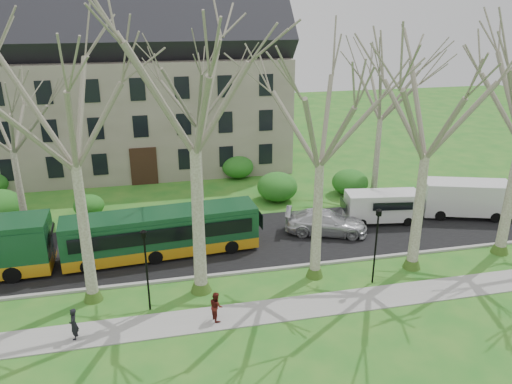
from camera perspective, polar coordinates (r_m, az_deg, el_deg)
ground at (r=27.61m, az=0.69°, el=-10.63°), size 120.00×120.00×0.00m
sidewalk at (r=25.55m, az=2.00°, el=-13.41°), size 70.00×2.00×0.06m
road at (r=32.31m, az=-1.53°, el=-5.62°), size 80.00×8.00×0.06m
curb at (r=28.83m, az=0.01°, el=-8.99°), size 80.00×0.25×0.14m
building at (r=47.37m, az=-13.39°, el=12.55°), size 26.50×12.20×16.00m
tree_row_verge at (r=24.98m, az=0.61°, el=3.58°), size 49.00×7.00×14.00m
tree_row_far at (r=35.20m, az=-5.49°, el=6.89°), size 33.00×7.00×12.00m
lamp_row at (r=25.49m, az=1.23°, el=-6.83°), size 36.22×0.22×4.30m
hedges at (r=39.30m, az=-10.63°, el=0.48°), size 30.60×8.60×2.00m
bus_follow at (r=30.54m, az=-10.70°, el=-4.59°), size 11.59×3.22×2.86m
sedan at (r=33.31m, az=8.03°, el=-3.44°), size 5.79×3.82×1.56m
van_a at (r=35.63m, az=14.20°, el=-1.70°), size 5.21×2.49×2.19m
van_b at (r=38.46m, az=22.81°, el=-0.75°), size 6.26×3.83×2.57m
pedestrian_a at (r=24.68m, az=-20.12°, el=-13.98°), size 0.44×0.60×1.53m
pedestrian_b at (r=24.56m, az=-4.58°, el=-12.87°), size 0.71×0.83×1.48m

